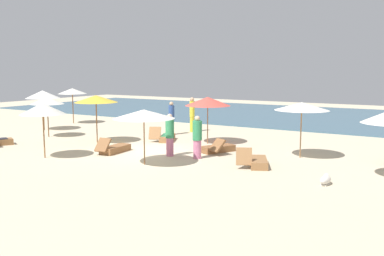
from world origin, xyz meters
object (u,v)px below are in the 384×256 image
Objects in this scene: umbrella_2 at (144,114)px; umbrella_4 at (208,101)px; umbrella_0 at (43,109)px; lounger_6 at (114,149)px; umbrella_7 at (96,99)px; lounger_3 at (257,162)px; lounger_1 at (218,148)px; person_0 at (170,135)px; umbrella_5 at (47,101)px; person_3 at (197,137)px; umbrella_6 at (302,106)px; person_2 at (192,114)px; umbrella_8 at (72,91)px; lounger_4 at (166,137)px; dog at (326,180)px; umbrella_3 at (43,94)px; person_1 at (171,118)px.

umbrella_2 is 1.03× the size of umbrella_4.
lounger_6 is (1.69, 2.24, -1.81)m from umbrella_0.
umbrella_0 is at bearing -79.44° from umbrella_7.
lounger_3 is (3.71, 1.90, -1.73)m from umbrella_2.
person_0 is (-1.33, -1.69, 0.71)m from lounger_1.
umbrella_5 is at bearing 162.52° from umbrella_2.
umbrella_7 is 6.19m from person_3.
umbrella_6 is 1.31× the size of person_3.
umbrella_6 is 9.63m from umbrella_7.
person_2 is at bearing 92.45° from lounger_6.
umbrella_8 is (-16.04, 3.04, 0.04)m from umbrella_6.
person_3 is at bearing 29.89° from umbrella_0.
person_0 is (0.11, -3.36, -1.15)m from umbrella_4.
lounger_1 is at bearing -19.73° from lounger_4.
umbrella_5 is 1.21× the size of person_0.
umbrella_0 is 10.99m from dog.
person_3 is at bearing -10.92° from umbrella_3.
lounger_4 reaches higher than lounger_6.
umbrella_8 reaches higher than umbrella_4.
person_3 is 5.58m from dog.
lounger_3 is 6.28m from lounger_6.
umbrella_0 reaches higher than lounger_1.
umbrella_6 is 0.97× the size of umbrella_8.
umbrella_5 is at bearing 165.85° from lounger_6.
umbrella_4 is 1.24× the size of person_1.
lounger_1 is 1.04× the size of lounger_3.
umbrella_5 is (-4.13, 3.70, -0.07)m from umbrella_0.
person_3 is at bearing -57.16° from person_2.
umbrella_4 is at bearing 112.34° from person_3.
umbrella_7 is at bearing 173.82° from person_3.
umbrella_2 reaches higher than lounger_3.
umbrella_6 is at bearing 31.19° from umbrella_0.
lounger_1 is at bearing -16.58° from umbrella_8.
person_2 is at bearing 152.68° from umbrella_6.
person_0 reaches higher than lounger_3.
umbrella_0 is 8.65m from lounger_3.
umbrella_3 reaches higher than lounger_3.
lounger_4 is at bearing 3.75° from umbrella_3.
umbrella_5 is 6.55m from person_1.
umbrella_2 is at bearing -21.79° from umbrella_3.
umbrella_8 is 8.34m from person_1.
lounger_6 is at bearing -92.94° from lounger_4.
person_0 is 6.82m from person_2.
person_1 is at bearing 133.26° from person_3.
umbrella_4 is at bearing 130.65° from lounger_1.
person_2 is 11.94m from dog.
lounger_4 is at bearing 40.03° from umbrella_7.
umbrella_6 is (4.59, 4.25, 0.17)m from umbrella_2.
umbrella_7 is at bearing -35.41° from umbrella_8.
person_3 is at bearing -22.90° from umbrella_8.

